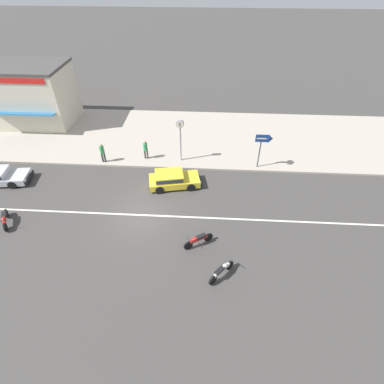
# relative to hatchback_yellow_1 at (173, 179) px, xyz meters

# --- Properties ---
(ground_plane) EXTENTS (160.00, 160.00, 0.00)m
(ground_plane) POSITION_rel_hatchback_yellow_1_xyz_m (-1.68, -3.20, -0.59)
(ground_plane) COLOR #423F3D
(lane_centre_stripe) EXTENTS (50.40, 0.14, 0.01)m
(lane_centre_stripe) POSITION_rel_hatchback_yellow_1_xyz_m (-1.68, -3.20, -0.58)
(lane_centre_stripe) COLOR silver
(lane_centre_stripe) RESTS_ON ground
(kerb_strip) EXTENTS (68.00, 10.00, 0.15)m
(kerb_strip) POSITION_rel_hatchback_yellow_1_xyz_m (-1.68, 7.04, -0.51)
(kerb_strip) COLOR #ADA393
(kerb_strip) RESTS_ON ground
(hatchback_yellow_1) EXTENTS (3.92, 2.28, 1.10)m
(hatchback_yellow_1) POSITION_rel_hatchback_yellow_1_xyz_m (0.00, 0.00, 0.00)
(hatchback_yellow_1) COLOR yellow
(hatchback_yellow_1) RESTS_ON ground
(motorcycle_0) EXTENTS (1.35, 1.46, 0.80)m
(motorcycle_0) POSITION_rel_hatchback_yellow_1_xyz_m (3.41, -7.47, -0.17)
(motorcycle_0) COLOR black
(motorcycle_0) RESTS_ON ground
(motorcycle_1) EXTENTS (1.67, 1.11, 0.80)m
(motorcycle_1) POSITION_rel_hatchback_yellow_1_xyz_m (2.08, -5.44, -0.17)
(motorcycle_1) COLOR black
(motorcycle_1) RESTS_ON ground
(motorcycle_2) EXTENTS (1.00, 1.72, 0.80)m
(motorcycle_2) POSITION_rel_hatchback_yellow_1_xyz_m (-9.97, -4.45, -0.17)
(motorcycle_2) COLOR black
(motorcycle_2) RESTS_ON ground
(street_clock) EXTENTS (0.61, 0.22, 3.48)m
(street_clock) POSITION_rel_hatchback_yellow_1_xyz_m (0.32, 3.12, 2.13)
(street_clock) COLOR #9E9EA3
(street_clock) RESTS_ON kerb_strip
(arrow_signboard) EXTENTS (1.26, 0.64, 2.84)m
(arrow_signboard) POSITION_rel_hatchback_yellow_1_xyz_m (6.78, 2.51, 1.92)
(arrow_signboard) COLOR #4C4C51
(arrow_signboard) RESTS_ON kerb_strip
(pedestrian_near_clock) EXTENTS (0.34, 0.34, 1.64)m
(pedestrian_near_clock) POSITION_rel_hatchback_yellow_1_xyz_m (-5.75, 2.49, 0.51)
(pedestrian_near_clock) COLOR #333338
(pedestrian_near_clock) RESTS_ON kerb_strip
(pedestrian_mid_kerb) EXTENTS (0.34, 0.34, 1.58)m
(pedestrian_mid_kerb) POSITION_rel_hatchback_yellow_1_xyz_m (-2.48, 3.19, 0.48)
(pedestrian_mid_kerb) COLOR #4C4238
(pedestrian_mid_kerb) RESTS_ON kerb_strip
(shopfront_mid_block) EXTENTS (6.44, 5.63, 5.30)m
(shopfront_mid_block) POSITION_rel_hatchback_yellow_1_xyz_m (-13.68, 9.09, 2.22)
(shopfront_mid_block) COLOR beige
(shopfront_mid_block) RESTS_ON kerb_strip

